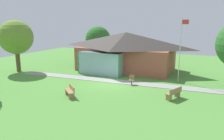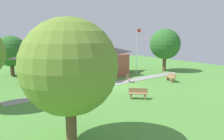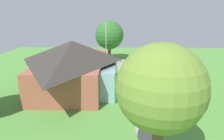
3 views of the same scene
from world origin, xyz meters
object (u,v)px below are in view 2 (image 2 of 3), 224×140
bench_mid_right (171,78)px  tree_east_hedge (165,44)px  bench_front_center (138,94)px  tree_lawn_corner (69,67)px  patio_chair_lawn_spare (129,79)px  flagpole (137,49)px  tree_behind_pavilion_left (11,51)px  pavilion (80,58)px

bench_mid_right → tree_east_hedge: tree_east_hedge is taller
bench_front_center → tree_lawn_corner: bearing=67.5°
patio_chair_lawn_spare → bench_front_center: bearing=44.1°
flagpole → bench_mid_right: size_ratio=3.77×
bench_mid_right → tree_behind_pavilion_left: (-13.38, 13.35, 2.62)m
tree_behind_pavilion_left → tree_lawn_corner: 19.69m
patio_chair_lawn_spare → tree_lawn_corner: bearing=25.4°
bench_front_center → tree_lawn_corner: size_ratio=0.24×
flagpole → bench_front_center: bearing=-130.7°
tree_behind_pavilion_left → flagpole: bearing=-32.3°
tree_behind_pavilion_left → tree_lawn_corner: size_ratio=0.83×
tree_lawn_corner → patio_chair_lawn_spare: bearing=39.2°
patio_chair_lawn_spare → bench_mid_right: bearing=137.3°
patio_chair_lawn_spare → pavilion: bearing=-76.6°
bench_front_center → tree_east_hedge: (11.63, 7.63, 3.29)m
tree_east_hedge → tree_behind_pavilion_left: bearing=154.7°
flagpole → patio_chair_lawn_spare: (-3.65, -2.90, -2.80)m
bench_front_center → bench_mid_right: same height
pavilion → bench_front_center: bearing=-91.5°
bench_mid_right → tree_behind_pavilion_left: 19.08m
tree_east_hedge → bench_front_center: bearing=-146.7°
bench_front_center → tree_east_hedge: bearing=-105.2°
bench_mid_right → tree_east_hedge: bearing=-18.8°
patio_chair_lawn_spare → tree_east_hedge: tree_east_hedge is taller
bench_front_center → patio_chair_lawn_spare: 5.85m
pavilion → patio_chair_lawn_spare: bearing=-62.8°
patio_chair_lawn_spare → flagpole: bearing=-155.3°
pavilion → tree_lawn_corner: bearing=-118.5°
bench_front_center → patio_chair_lawn_spare: (3.12, 4.96, 0.01)m
flagpole → tree_behind_pavilion_left: bearing=147.7°
pavilion → flagpole: bearing=-22.1°
bench_front_center → tree_lawn_corner: (-7.35, -3.58, 3.27)m
tree_lawn_corner → tree_east_hedge: bearing=30.6°
pavilion → flagpole: flagpole is taller
tree_east_hedge → tree_lawn_corner: (-18.99, -11.21, -0.02)m
tree_lawn_corner → bench_mid_right: bearing=23.4°
tree_lawn_corner → tree_behind_pavilion_left: bearing=86.7°
bench_mid_right → tree_lawn_corner: size_ratio=0.26×
tree_lawn_corner → flagpole: bearing=39.0°
pavilion → tree_lawn_corner: (-7.63, -14.07, 1.41)m
bench_mid_right → tree_behind_pavilion_left: tree_behind_pavilion_left is taller
tree_east_hedge → tree_lawn_corner: bearing=-149.4°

